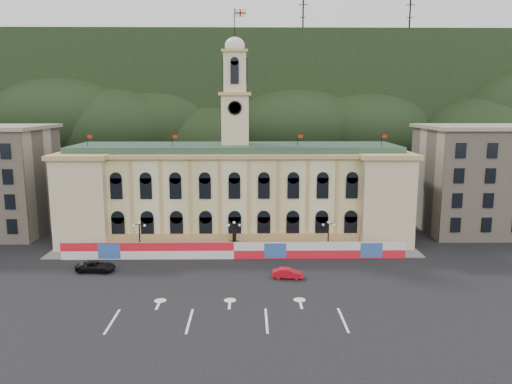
{
  "coord_description": "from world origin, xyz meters",
  "views": [
    {
      "loc": [
        2.21,
        -54.7,
        22.22
      ],
      "look_at": [
        3.25,
        18.0,
        9.34
      ],
      "focal_mm": 35.0,
      "sensor_mm": 36.0,
      "label": 1
    }
  ],
  "objects_px": {
    "lamp_center": "(234,235)",
    "red_sedan": "(288,273)",
    "statue": "(234,245)",
    "black_suv": "(96,266)"
  },
  "relations": [
    {
      "from": "black_suv",
      "to": "statue",
      "type": "bearing_deg",
      "value": -62.03
    },
    {
      "from": "lamp_center",
      "to": "black_suv",
      "type": "height_order",
      "value": "lamp_center"
    },
    {
      "from": "lamp_center",
      "to": "black_suv",
      "type": "bearing_deg",
      "value": -158.4
    },
    {
      "from": "red_sedan",
      "to": "black_suv",
      "type": "relative_size",
      "value": 0.78
    },
    {
      "from": "red_sedan",
      "to": "black_suv",
      "type": "height_order",
      "value": "black_suv"
    },
    {
      "from": "red_sedan",
      "to": "black_suv",
      "type": "bearing_deg",
      "value": 89.22
    },
    {
      "from": "lamp_center",
      "to": "red_sedan",
      "type": "distance_m",
      "value": 12.73
    },
    {
      "from": "statue",
      "to": "red_sedan",
      "type": "distance_m",
      "value": 13.34
    },
    {
      "from": "statue",
      "to": "lamp_center",
      "type": "height_order",
      "value": "lamp_center"
    },
    {
      "from": "statue",
      "to": "black_suv",
      "type": "height_order",
      "value": "statue"
    }
  ]
}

